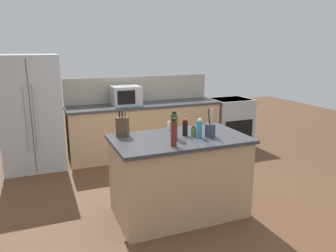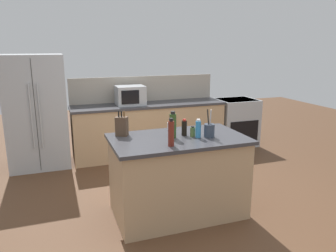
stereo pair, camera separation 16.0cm
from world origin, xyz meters
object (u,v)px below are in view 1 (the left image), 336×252
Objects in this scene: spice_jar_oregano at (194,131)px; refrigerator at (31,113)px; microwave at (126,96)px; dish_soap_bottle at (199,129)px; salt_shaker at (169,126)px; vinegar_bottle at (174,133)px; soy_sauce_bottle at (185,128)px; olive_oil_bottle at (174,125)px; utensil_crock at (210,130)px; knife_block at (122,126)px; range_oven at (230,121)px.

refrigerator is at bearing 127.45° from spice_jar_oregano.
dish_soap_bottle is (0.24, -2.28, -0.06)m from microwave.
dish_soap_bottle is at bearing -56.88° from spice_jar_oregano.
vinegar_bottle reaches higher than salt_shaker.
soy_sauce_bottle is (-0.07, 0.07, 0.03)m from spice_jar_oregano.
refrigerator is 2.71m from olive_oil_bottle.
vinegar_bottle is (1.38, -2.53, 0.17)m from refrigerator.
utensil_crock reaches higher than soy_sauce_bottle.
refrigerator reaches higher than utensil_crock.
refrigerator is at bearing 178.08° from microwave.
knife_block is 0.82m from spice_jar_oregano.
refrigerator is 9.40× the size of soy_sauce_bottle.
dish_soap_bottle is at bearing -49.57° from soy_sauce_bottle.
microwave is (1.53, -0.05, 0.20)m from refrigerator.
utensil_crock is at bearing 18.48° from vinegar_bottle.
refrigerator reaches higher than knife_block.
salt_shaker is at bearing 124.80° from utensil_crock.
knife_block reaches higher than dish_soap_bottle.
spice_jar_oregano reaches higher than salt_shaker.
olive_oil_bottle is at bearing 161.94° from dish_soap_bottle.
vinegar_bottle is at bearing -108.20° from salt_shaker.
microwave is 2.23m from spice_jar_oregano.
spice_jar_oregano is at bearing 8.80° from knife_block.
olive_oil_bottle is at bearing -134.52° from range_oven.
microwave is at bearing 99.18° from utensil_crock.
knife_block is at bearing 160.84° from soy_sauce_bottle.
salt_shaker reaches higher than range_oven.
range_oven is 3.11× the size of vinegar_bottle.
range_oven is 3.42m from vinegar_bottle.
microwave is 1.69× the size of knife_block.
microwave is at bearing 89.29° from olive_oil_bottle.
soy_sauce_bottle is (0.13, -2.15, -0.07)m from microwave.
microwave reaches higher than spice_jar_oregano.
microwave reaches higher than soy_sauce_bottle.
spice_jar_oregano is (-1.92, -2.22, 0.53)m from range_oven.
utensil_crock reaches higher than vinegar_bottle.
salt_shaker is at bearing 37.04° from knife_block.
vinegar_bottle reaches higher than range_oven.
utensil_crock is 2.65× the size of spice_jar_oregano.
microwave is 2.19m from olive_oil_bottle.
spice_jar_oregano is (0.36, 0.26, -0.08)m from vinegar_bottle.
microwave is at bearing -1.92° from refrigerator.
utensil_crock is at bearing -10.30° from dish_soap_bottle.
olive_oil_bottle is (0.13, 0.29, 0.00)m from vinegar_bottle.
salt_shaker is at bearing 104.16° from soy_sauce_bottle.
utensil_crock is at bearing -127.31° from range_oven.
knife_block is 0.59m from olive_oil_bottle.
range_oven is at bearing 50.45° from dish_soap_bottle.
knife_block is at bearing 157.72° from spice_jar_oregano.
soy_sauce_bottle is (0.68, -0.24, -0.02)m from knife_block.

